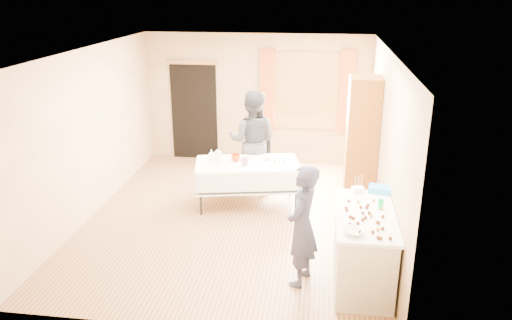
# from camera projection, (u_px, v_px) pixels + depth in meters

# --- Properties ---
(floor) EXTENTS (4.50, 5.50, 0.02)m
(floor) POSITION_uv_depth(u_px,v_px,m) (234.00, 217.00, 7.93)
(floor) COLOR #9E7047
(floor) RESTS_ON ground
(ceiling) EXTENTS (4.50, 5.50, 0.02)m
(ceiling) POSITION_uv_depth(u_px,v_px,m) (231.00, 50.00, 7.06)
(ceiling) COLOR white
(ceiling) RESTS_ON floor
(wall_back) EXTENTS (4.50, 0.02, 2.60)m
(wall_back) POSITION_uv_depth(u_px,v_px,m) (257.00, 99.00, 10.07)
(wall_back) COLOR tan
(wall_back) RESTS_ON floor
(wall_front) EXTENTS (4.50, 0.02, 2.60)m
(wall_front) POSITION_uv_depth(u_px,v_px,m) (182.00, 220.00, 4.92)
(wall_front) COLOR tan
(wall_front) RESTS_ON floor
(wall_left) EXTENTS (0.02, 5.50, 2.60)m
(wall_left) POSITION_uv_depth(u_px,v_px,m) (90.00, 133.00, 7.78)
(wall_left) COLOR tan
(wall_left) RESTS_ON floor
(wall_right) EXTENTS (0.02, 5.50, 2.60)m
(wall_right) POSITION_uv_depth(u_px,v_px,m) (386.00, 145.00, 7.21)
(wall_right) COLOR tan
(wall_right) RESTS_ON floor
(window_frame) EXTENTS (1.32, 0.06, 1.52)m
(window_frame) POSITION_uv_depth(u_px,v_px,m) (306.00, 91.00, 9.84)
(window_frame) COLOR olive
(window_frame) RESTS_ON wall_back
(window_pane) EXTENTS (1.20, 0.02, 1.40)m
(window_pane) POSITION_uv_depth(u_px,v_px,m) (306.00, 91.00, 9.83)
(window_pane) COLOR white
(window_pane) RESTS_ON wall_back
(curtain_left) EXTENTS (0.28, 0.06, 1.65)m
(curtain_left) POSITION_uv_depth(u_px,v_px,m) (267.00, 90.00, 9.89)
(curtain_left) COLOR #A74F24
(curtain_left) RESTS_ON wall_back
(curtain_right) EXTENTS (0.28, 0.06, 1.65)m
(curtain_right) POSITION_uv_depth(u_px,v_px,m) (347.00, 93.00, 9.70)
(curtain_right) COLOR #A74F24
(curtain_right) RESTS_ON wall_back
(doorway) EXTENTS (0.95, 0.04, 2.00)m
(doorway) POSITION_uv_depth(u_px,v_px,m) (194.00, 112.00, 10.31)
(doorway) COLOR black
(doorway) RESTS_ON floor
(door_lintel) EXTENTS (1.05, 0.06, 0.08)m
(door_lintel) POSITION_uv_depth(u_px,v_px,m) (192.00, 62.00, 9.94)
(door_lintel) COLOR olive
(door_lintel) RESTS_ON wall_back
(cabinet) EXTENTS (0.50, 0.60, 2.11)m
(cabinet) POSITION_uv_depth(u_px,v_px,m) (362.00, 141.00, 8.21)
(cabinet) COLOR brown
(cabinet) RESTS_ON floor
(counter) EXTENTS (0.71, 1.49, 0.91)m
(counter) POSITION_uv_depth(u_px,v_px,m) (363.00, 248.00, 6.09)
(counter) COLOR beige
(counter) RESTS_ON floor
(party_table) EXTENTS (1.82, 1.18, 0.75)m
(party_table) POSITION_uv_depth(u_px,v_px,m) (247.00, 180.00, 8.23)
(party_table) COLOR black
(party_table) RESTS_ON floor
(chair) EXTENTS (0.49, 0.49, 1.02)m
(chair) POSITION_uv_depth(u_px,v_px,m) (257.00, 169.00, 9.12)
(chair) COLOR black
(chair) RESTS_ON floor
(girl) EXTENTS (0.74, 0.65, 1.53)m
(girl) POSITION_uv_depth(u_px,v_px,m) (302.00, 226.00, 5.96)
(girl) COLOR #24253F
(girl) RESTS_ON floor
(woman) EXTENTS (0.96, 0.80, 1.80)m
(woman) POSITION_uv_depth(u_px,v_px,m) (253.00, 141.00, 8.73)
(woman) COLOR black
(woman) RESTS_ON floor
(soda_can) EXTENTS (0.08, 0.08, 0.12)m
(soda_can) POSITION_uv_depth(u_px,v_px,m) (381.00, 204.00, 6.05)
(soda_can) COLOR #059F44
(soda_can) RESTS_ON counter
(mixing_bowl) EXTENTS (0.40, 0.40, 0.06)m
(mixing_bowl) POSITION_uv_depth(u_px,v_px,m) (353.00, 232.00, 5.45)
(mixing_bowl) COLOR white
(mixing_bowl) RESTS_ON counter
(foam_block) EXTENTS (0.18, 0.15, 0.08)m
(foam_block) POSITION_uv_depth(u_px,v_px,m) (358.00, 190.00, 6.53)
(foam_block) COLOR white
(foam_block) RESTS_ON counter
(blue_basket) EXTENTS (0.33, 0.25, 0.08)m
(blue_basket) POSITION_uv_depth(u_px,v_px,m) (380.00, 189.00, 6.54)
(blue_basket) COLOR #258DDF
(blue_basket) RESTS_ON counter
(pitcher) EXTENTS (0.15, 0.15, 0.22)m
(pitcher) POSITION_uv_depth(u_px,v_px,m) (218.00, 158.00, 7.98)
(pitcher) COLOR silver
(pitcher) RESTS_ON party_table
(cup_red) EXTENTS (0.19, 0.19, 0.12)m
(cup_red) POSITION_uv_depth(u_px,v_px,m) (236.00, 158.00, 8.16)
(cup_red) COLOR red
(cup_red) RESTS_ON party_table
(cup_rainbow) EXTENTS (0.13, 0.13, 0.12)m
(cup_rainbow) POSITION_uv_depth(u_px,v_px,m) (245.00, 162.00, 7.95)
(cup_rainbow) COLOR red
(cup_rainbow) RESTS_ON party_table
(small_bowl) EXTENTS (0.22, 0.22, 0.05)m
(small_bowl) POSITION_uv_depth(u_px,v_px,m) (267.00, 158.00, 8.26)
(small_bowl) COLOR white
(small_bowl) RESTS_ON party_table
(pastry_tray) EXTENTS (0.29, 0.22, 0.02)m
(pastry_tray) POSITION_uv_depth(u_px,v_px,m) (279.00, 163.00, 8.07)
(pastry_tray) COLOR white
(pastry_tray) RESTS_ON party_table
(bottle) EXTENTS (0.08, 0.08, 0.17)m
(bottle) POSITION_uv_depth(u_px,v_px,m) (212.00, 155.00, 8.22)
(bottle) COLOR white
(bottle) RESTS_ON party_table
(cake_balls) EXTENTS (0.50, 1.05, 0.04)m
(cake_balls) POSITION_uv_depth(u_px,v_px,m) (367.00, 217.00, 5.80)
(cake_balls) COLOR #3F2314
(cake_balls) RESTS_ON counter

